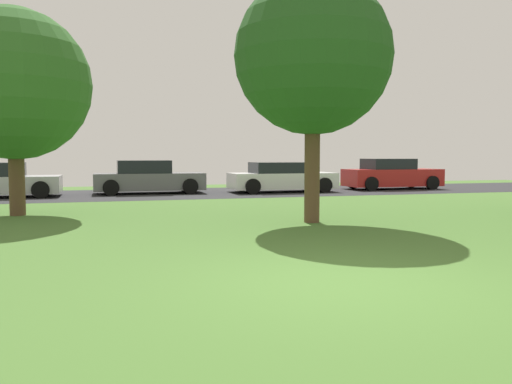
# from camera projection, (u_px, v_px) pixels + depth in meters

# --- Properties ---
(ground_plane) EXTENTS (44.00, 44.00, 0.00)m
(ground_plane) POSITION_uv_depth(u_px,v_px,m) (343.00, 283.00, 6.58)
(ground_plane) COLOR #47702D
(road_strip) EXTENTS (44.00, 6.40, 0.01)m
(road_strip) POSITION_uv_depth(u_px,v_px,m) (175.00, 193.00, 21.90)
(road_strip) COLOR #28282B
(road_strip) RESTS_ON ground_plane
(oak_tree_center) EXTENTS (3.70, 3.70, 5.78)m
(oak_tree_center) POSITION_uv_depth(u_px,v_px,m) (313.00, 56.00, 12.28)
(oak_tree_center) COLOR brown
(oak_tree_center) RESTS_ON ground_plane
(oak_tree_left) EXTENTS (3.96, 3.96, 5.44)m
(oak_tree_left) POSITION_uv_depth(u_px,v_px,m) (14.00, 85.00, 13.75)
(oak_tree_left) COLOR brown
(oak_tree_left) RESTS_ON ground_plane
(parked_car_grey) EXTENTS (4.48, 1.99, 1.38)m
(parked_car_grey) POSITION_uv_depth(u_px,v_px,m) (148.00, 178.00, 21.89)
(parked_car_grey) COLOR slate
(parked_car_grey) RESTS_ON ground_plane
(parked_car_white) EXTENTS (4.54, 2.08, 1.29)m
(parked_car_white) POSITION_uv_depth(u_px,v_px,m) (281.00, 178.00, 22.75)
(parked_car_white) COLOR white
(parked_car_white) RESTS_ON ground_plane
(parked_car_red) EXTENTS (4.49, 1.98, 1.43)m
(parked_car_red) POSITION_uv_depth(u_px,v_px,m) (391.00, 175.00, 24.66)
(parked_car_red) COLOR #B21E1E
(parked_car_red) RESTS_ON ground_plane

